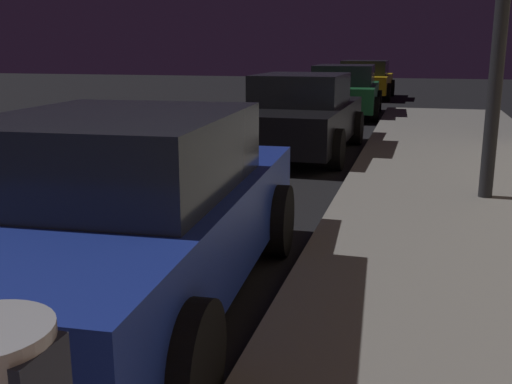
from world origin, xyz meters
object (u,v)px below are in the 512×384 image
car_green (344,91)px  car_yellow_cab (365,80)px  car_black (301,115)px  car_blue (121,212)px

car_green → car_yellow_cab: size_ratio=1.03×
car_black → car_yellow_cab: 12.92m
car_blue → car_yellow_cab: size_ratio=1.05×
car_yellow_cab → car_blue: bearing=-90.0°
car_black → car_yellow_cab: (-0.00, 12.92, 0.01)m
car_blue → car_black: (0.00, 6.83, -0.01)m
car_blue → car_green: bearing=90.0°
car_blue → car_black: size_ratio=0.99×
car_black → car_green: bearing=90.0°
car_green → car_yellow_cab: bearing=90.0°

